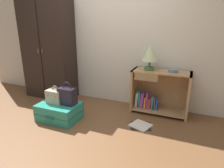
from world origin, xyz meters
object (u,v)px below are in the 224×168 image
object	(u,v)px
wardrobe	(48,50)
handbag	(67,96)
open_book_on_floor	(141,125)
table_lamp	(150,54)
bowl	(173,71)
suitcase_large	(59,111)
bottle	(38,111)
bookshelf	(158,92)
train_case	(56,96)

from	to	relation	value
wardrobe	handbag	xyz separation A→B (m)	(0.96, -0.79, -0.58)
wardrobe	open_book_on_floor	size ratio (longest dim) A/B	5.32
table_lamp	bowl	xyz separation A→B (m)	(0.39, 0.01, -0.25)
suitcase_large	bowl	bearing A→B (deg)	27.82
bottle	bowl	bearing A→B (deg)	23.14
wardrobe	handbag	world-z (taller)	wardrobe
suitcase_large	open_book_on_floor	size ratio (longest dim) A/B	1.75
wardrobe	suitcase_large	distance (m)	1.45
bottle	handbag	bearing A→B (deg)	6.67
bookshelf	open_book_on_floor	world-z (taller)	bookshelf
open_book_on_floor	table_lamp	bearing A→B (deg)	93.58
train_case	open_book_on_floor	xyz separation A→B (m)	(1.35, 0.26, -0.37)
bowl	suitcase_large	world-z (taller)	bowl
bookshelf	handbag	world-z (taller)	bookshelf
handbag	open_book_on_floor	world-z (taller)	handbag
bowl	train_case	world-z (taller)	bowl
table_lamp	bottle	size ratio (longest dim) A/B	2.45
suitcase_large	handbag	world-z (taller)	handbag
open_book_on_floor	train_case	bearing A→B (deg)	-169.32
wardrobe	open_book_on_floor	xyz separation A→B (m)	(2.10, -0.55, -0.98)
bookshelf	bottle	distance (m)	2.07
train_case	bowl	bearing A→B (deg)	25.92
table_lamp	open_book_on_floor	world-z (taller)	table_lamp
wardrobe	bottle	xyz separation A→B (m)	(0.38, -0.86, -0.91)
suitcase_large	open_book_on_floor	xyz separation A→B (m)	(1.28, 0.29, -0.13)
wardrobe	suitcase_large	world-z (taller)	wardrobe
bookshelf	bowl	size ratio (longest dim) A/B	6.46
bookshelf	train_case	distance (m)	1.71
open_book_on_floor	suitcase_large	bearing A→B (deg)	-167.34
train_case	wardrobe	bearing A→B (deg)	132.78
bottle	suitcase_large	bearing A→B (deg)	2.82
table_lamp	suitcase_large	distance (m)	1.75
table_lamp	handbag	distance (m)	1.49
bookshelf	open_book_on_floor	xyz separation A→B (m)	(-0.13, -0.59, -0.36)
suitcase_large	bottle	size ratio (longest dim) A/B	3.75
handbag	suitcase_large	bearing A→B (deg)	-162.27
bowl	train_case	size ratio (longest dim) A/B	0.52
suitcase_large	open_book_on_floor	world-z (taller)	suitcase_large
bowl	bottle	distance (m)	2.35
wardrobe	table_lamp	bearing A→B (deg)	0.48
wardrobe	bookshelf	distance (m)	2.31
train_case	handbag	xyz separation A→B (m)	(0.22, 0.01, 0.03)
wardrobe	bottle	world-z (taller)	wardrobe
suitcase_large	bottle	xyz separation A→B (m)	(-0.43, -0.02, -0.06)
handbag	bookshelf	bearing A→B (deg)	33.37
wardrobe	train_case	distance (m)	1.25
bookshelf	bottle	bearing A→B (deg)	-153.94
handbag	open_book_on_floor	size ratio (longest dim) A/B	1.00
train_case	handbag	bearing A→B (deg)	3.64
handbag	table_lamp	bearing A→B (deg)	36.23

